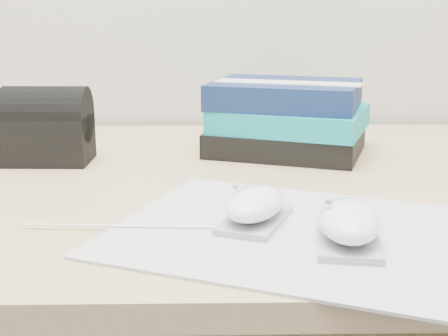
{
  "coord_description": "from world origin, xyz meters",
  "views": [
    {
      "loc": [
        -0.07,
        0.7,
        0.97
      ],
      "look_at": [
        -0.06,
        1.47,
        0.77
      ],
      "focal_mm": 50.0,
      "sensor_mm": 36.0,
      "label": 1
    }
  ],
  "objects_px": {
    "book_stack": "(287,118)",
    "pouch": "(47,126)",
    "desk": "(258,303)",
    "mouse_rear": "(255,206)",
    "mouse_front": "(349,224)"
  },
  "relations": [
    {
      "from": "desk",
      "to": "mouse_front",
      "type": "distance_m",
      "value": 0.43
    },
    {
      "from": "book_stack",
      "to": "pouch",
      "type": "xyz_separation_m",
      "value": [
        -0.38,
        -0.06,
        -0.0
      ]
    },
    {
      "from": "desk",
      "to": "pouch",
      "type": "distance_m",
      "value": 0.44
    },
    {
      "from": "desk",
      "to": "book_stack",
      "type": "bearing_deg",
      "value": 59.88
    },
    {
      "from": "mouse_rear",
      "to": "book_stack",
      "type": "bearing_deg",
      "value": 77.77
    },
    {
      "from": "desk",
      "to": "mouse_front",
      "type": "bearing_deg",
      "value": -78.98
    },
    {
      "from": "mouse_rear",
      "to": "mouse_front",
      "type": "distance_m",
      "value": 0.11
    },
    {
      "from": "book_stack",
      "to": "pouch",
      "type": "height_order",
      "value": "same"
    },
    {
      "from": "desk",
      "to": "mouse_rear",
      "type": "bearing_deg",
      "value": -95.56
    },
    {
      "from": "desk",
      "to": "mouse_rear",
      "type": "distance_m",
      "value": 0.38
    },
    {
      "from": "mouse_rear",
      "to": "book_stack",
      "type": "xyz_separation_m",
      "value": [
        0.08,
        0.36,
        0.04
      ]
    },
    {
      "from": "desk",
      "to": "mouse_front",
      "type": "height_order",
      "value": "mouse_front"
    },
    {
      "from": "desk",
      "to": "mouse_front",
      "type": "relative_size",
      "value": 12.87
    },
    {
      "from": "book_stack",
      "to": "pouch",
      "type": "relative_size",
      "value": 2.23
    },
    {
      "from": "mouse_front",
      "to": "pouch",
      "type": "height_order",
      "value": "pouch"
    }
  ]
}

